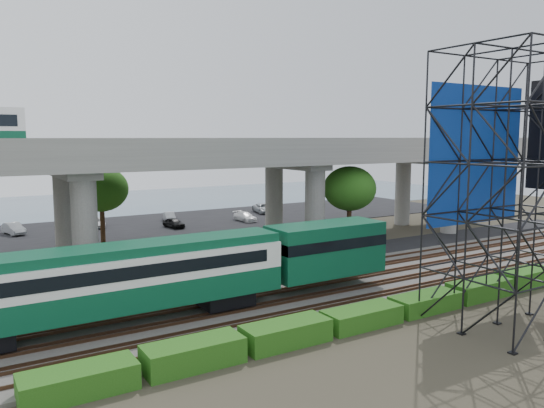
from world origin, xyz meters
TOP-DOWN VIEW (x-y plane):
  - ground at (0.00, 0.00)m, footprint 140.00×140.00m
  - ballast_bed at (0.00, 2.00)m, footprint 90.00×12.00m
  - service_road at (0.00, 10.50)m, footprint 90.00×5.00m
  - parking_lot at (0.00, 34.00)m, footprint 90.00×18.00m
  - harbor_water at (0.00, 56.00)m, footprint 140.00×40.00m
  - rail_tracks at (0.00, 2.00)m, footprint 90.00×9.52m
  - commuter_train at (-8.63, 2.00)m, footprint 29.30×3.06m
  - overpass at (-1.40, 16.00)m, footprint 80.00×12.00m
  - scaffold_tower at (9.21, -7.98)m, footprint 9.36×6.36m
  - hedge_strip at (1.01, -4.30)m, footprint 34.60×1.80m
  - trees at (-4.67, 16.17)m, footprint 40.94×16.94m
  - suv at (-3.17, 9.87)m, footprint 5.35×3.95m
  - parked_cars at (0.83, 33.66)m, footprint 38.93×9.48m

SIDE VIEW (x-z plane):
  - ground at x=0.00m, z-range 0.00..0.00m
  - harbor_water at x=0.00m, z-range 0.00..0.03m
  - service_road at x=0.00m, z-range 0.00..0.08m
  - parking_lot at x=0.00m, z-range 0.00..0.08m
  - ballast_bed at x=0.00m, z-range 0.00..0.20m
  - rail_tracks at x=0.00m, z-range 0.20..0.36m
  - hedge_strip at x=1.01m, z-range -0.04..1.16m
  - parked_cars at x=0.83m, z-range 0.02..1.32m
  - suv at x=-3.17m, z-range 0.08..1.43m
  - commuter_train at x=-8.63m, z-range 0.73..5.03m
  - trees at x=-4.67m, z-range 1.73..9.42m
  - scaffold_tower at x=9.21m, z-range -0.03..14.97m
  - overpass at x=-1.40m, z-range 2.01..14.41m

